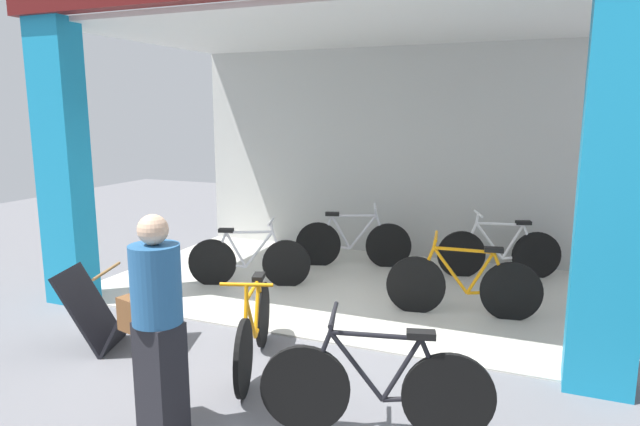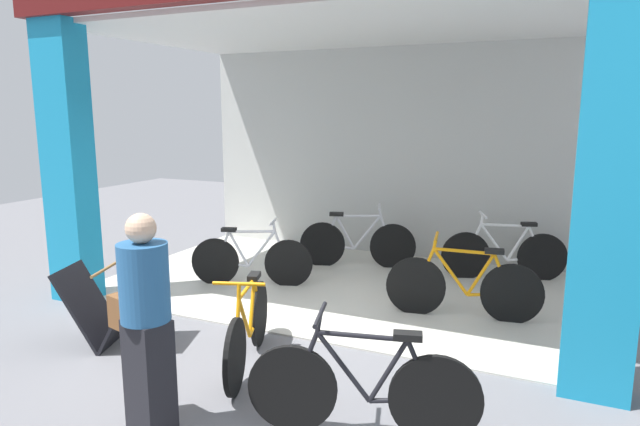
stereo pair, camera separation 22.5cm
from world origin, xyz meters
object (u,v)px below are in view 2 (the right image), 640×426
Objects in this scene: pedestrian_2 at (145,324)px; bicycle_parked_1 at (248,329)px; bicycle_inside_0 at (251,260)px; bicycle_inside_2 at (357,243)px; bicycle_parked_0 at (363,389)px; bicycle_inside_1 at (504,254)px; bicycle_inside_3 at (463,287)px; sandwich_board_sign at (109,306)px.

bicycle_parked_1 is at bearing 86.43° from pedestrian_2.
bicycle_parked_1 is at bearing -59.37° from bicycle_inside_0.
bicycle_inside_2 is at bearing 55.23° from bicycle_inside_0.
bicycle_inside_2 is at bearing 111.13° from bicycle_parked_0.
bicycle_inside_3 is at bearing -98.36° from bicycle_inside_1.
pedestrian_2 is at bearing -70.83° from bicycle_inside_0.
bicycle_inside_1 is 0.98× the size of bicycle_inside_2.
pedestrian_2 is at bearing -36.41° from sandwich_board_sign.
pedestrian_2 reaches higher than bicycle_inside_2.
bicycle_inside_0 is 1.54× the size of sandwich_board_sign.
bicycle_inside_3 is 2.63m from bicycle_parked_0.
bicycle_inside_1 is 4.36m from bicycle_parked_0.
bicycle_inside_1 is 1.73m from bicycle_inside_3.
sandwich_board_sign is (-0.31, -2.21, 0.04)m from bicycle_inside_0.
bicycle_inside_1 is 1.04× the size of bicycle_parked_1.
bicycle_inside_1 is 0.99× the size of pedestrian_2.
pedestrian_2 reaches higher than bicycle_inside_0.
bicycle_inside_2 is 1.01× the size of bicycle_parked_0.
bicycle_inside_3 is 1.69× the size of sandwich_board_sign.
bicycle_inside_2 reaches higher than bicycle_inside_0.
bicycle_inside_3 is (1.82, -1.46, -0.00)m from bicycle_inside_2.
bicycle_parked_0 is (2.55, -2.68, 0.01)m from bicycle_inside_0.
bicycle_inside_3 is (-0.25, -1.71, 0.01)m from bicycle_inside_1.
bicycle_parked_0 is (-0.24, -2.62, -0.01)m from bicycle_inside_3.
bicycle_parked_1 is (0.24, -3.46, -0.02)m from bicycle_inside_2.
bicycle_inside_2 is 4.38m from bicycle_parked_0.
bicycle_parked_0 reaches higher than bicycle_parked_1.
bicycle_inside_3 reaches higher than bicycle_inside_0.
bicycle_inside_1 is 5.31m from pedestrian_2.
bicycle_inside_1 is 4.14m from bicycle_parked_1.
bicycle_parked_0 is 1.00× the size of pedestrian_2.
bicycle_parked_0 is at bearing -9.38° from sandwich_board_sign.
pedestrian_2 is (-1.41, -0.60, 0.48)m from bicycle_parked_0.
bicycle_inside_0 is 0.99× the size of bicycle_parked_1.
sandwich_board_sign is at bearing 143.59° from pedestrian_2.
bicycle_parked_0 is at bearing -46.38° from bicycle_inside_0.
bicycle_inside_2 reaches higher than bicycle_parked_0.
bicycle_inside_2 is at bearing 93.97° from bicycle_parked_1.
pedestrian_2 is (0.16, -4.68, 0.47)m from bicycle_inside_2.
bicycle_inside_0 is at bearing -124.77° from bicycle_inside_2.
bicycle_inside_2 reaches higher than bicycle_inside_1.
bicycle_parked_0 is at bearing -68.87° from bicycle_inside_2.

